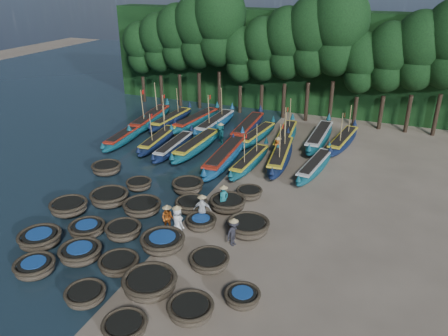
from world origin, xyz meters
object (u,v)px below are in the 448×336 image
at_px(long_boat_8, 315,166).
at_px(long_boat_9, 150,119).
at_px(fisherman_1, 224,198).
at_px(long_boat_16, 319,137).
at_px(long_boat_13, 248,127).
at_px(fisherman_4, 202,209).
at_px(coracle_11, 87,228).
at_px(long_boat_4, 197,145).
at_px(coracle_24, 249,193).
at_px(long_boat_1, 126,136).
at_px(fisherman_5, 221,133).
at_px(long_boat_14, 257,135).
at_px(coracle_5, 40,238).
at_px(long_boat_11, 196,120).
at_px(coracle_3, 125,327).
at_px(coracle_8, 150,283).
at_px(coracle_13, 163,242).
at_px(coracle_14, 209,261).
at_px(coracle_19, 248,227).
at_px(fisherman_6, 278,147).
at_px(long_boat_5, 225,156).
at_px(long_boat_7, 281,156).
at_px(coracle_22, 188,186).
at_px(fisherman_2, 167,217).
at_px(long_boat_6, 250,161).
at_px(long_boat_12, 215,123).
at_px(long_boat_15, 286,136).
at_px(coracle_6, 80,253).
at_px(coracle_16, 142,207).
at_px(coracle_20, 106,168).
at_px(long_boat_3, 174,146).
at_px(coracle_23, 228,203).
at_px(long_boat_2, 158,140).
at_px(fisherman_3, 234,232).
at_px(coracle_4, 191,309).
at_px(coracle_1, 35,267).
at_px(coracle_9, 242,297).
at_px(long_boat_10, 171,119).
at_px(coracle_12, 123,231).
at_px(coracle_17, 191,205).
at_px(fisherman_0, 177,221).
at_px(coracle_18, 201,222).
at_px(coracle_7, 119,264).
at_px(coracle_21, 139,184).

distance_m(long_boat_8, long_boat_9, 17.31).
height_order(long_boat_9, fisherman_1, long_boat_9).
bearing_deg(long_boat_16, long_boat_9, -175.35).
height_order(long_boat_9, long_boat_13, long_boat_9).
relative_size(long_boat_13, fisherman_4, 4.58).
height_order(coracle_11, long_boat_4, long_boat_4).
bearing_deg(long_boat_16, fisherman_1, -102.32).
relative_size(coracle_24, fisherman_1, 1.09).
distance_m(long_boat_4, long_boat_16, 10.41).
distance_m(long_boat_1, fisherman_5, 8.18).
distance_m(coracle_11, long_boat_14, 18.17).
bearing_deg(coracle_5, long_boat_11, 92.51).
relative_size(coracle_3, coracle_8, 0.67).
bearing_deg(coracle_13, coracle_14, -9.63).
relative_size(coracle_19, fisherman_6, 1.54).
relative_size(coracle_19, coracle_24, 1.35).
relative_size(long_boat_5, long_boat_7, 1.08).
xyz_separation_m(long_boat_14, fisherman_5, (-2.63, -1.82, 0.41)).
distance_m(coracle_22, fisherman_2, 4.62).
relative_size(long_boat_6, long_boat_12, 0.85).
bearing_deg(long_boat_15, long_boat_7, -86.13).
relative_size(coracle_6, coracle_16, 0.75).
height_order(coracle_20, long_boat_3, long_boat_3).
distance_m(coracle_23, long_boat_2, 12.34).
bearing_deg(fisherman_3, fisherman_6, 25.82).
distance_m(coracle_4, coracle_23, 9.29).
relative_size(coracle_5, fisherman_4, 1.17).
height_order(coracle_1, coracle_23, coracle_23).
bearing_deg(coracle_9, coracle_20, 146.49).
height_order(long_boat_7, long_boat_10, long_boat_7).
xyz_separation_m(coracle_4, coracle_9, (1.73, 1.58, -0.03)).
relative_size(coracle_12, long_boat_12, 0.28).
relative_size(coracle_8, coracle_17, 1.34).
bearing_deg(long_boat_13, long_boat_10, 179.90).
xyz_separation_m(coracle_22, fisherman_0, (1.79, -4.82, 0.46)).
bearing_deg(long_boat_3, coracle_1, -87.63).
bearing_deg(coracle_16, coracle_11, -116.19).
bearing_deg(long_boat_11, long_boat_10, -161.19).
bearing_deg(fisherman_1, long_boat_12, 57.34).
xyz_separation_m(coracle_18, long_boat_12, (-6.06, 16.16, 0.19)).
distance_m(coracle_5, long_boat_15, 21.56).
height_order(long_boat_4, long_boat_8, long_boat_4).
height_order(long_boat_15, fisherman_6, long_boat_15).
relative_size(coracle_7, coracle_19, 0.72).
height_order(coracle_4, coracle_12, coracle_12).
bearing_deg(coracle_21, fisherman_2, -41.16).
relative_size(coracle_5, coracle_13, 0.82).
relative_size(long_boat_11, fisherman_0, 4.21).
relative_size(coracle_7, coracle_24, 0.97).
bearing_deg(fisherman_5, fisherman_2, -29.08).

